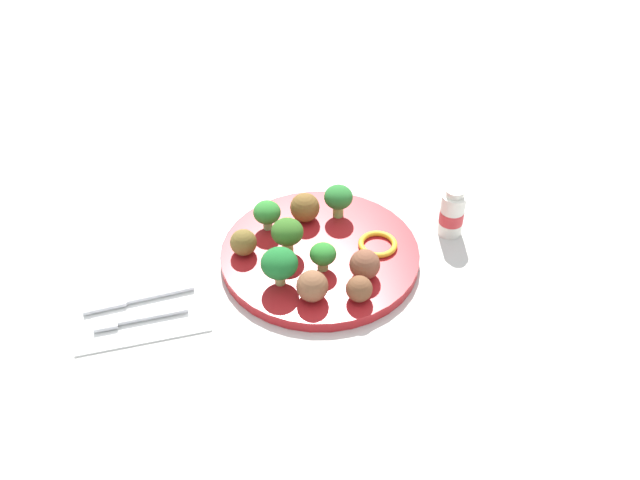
{
  "coord_description": "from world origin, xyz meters",
  "views": [
    {
      "loc": [
        0.22,
        0.72,
        0.68
      ],
      "look_at": [
        0.0,
        0.0,
        0.04
      ],
      "focal_mm": 40.1,
      "sensor_mm": 36.0,
      "label": 1
    }
  ],
  "objects_px": {
    "meatball_front_right": "(365,265)",
    "pepper_ring_front_left": "(378,244)",
    "plate": "(320,255)",
    "broccoli_floret_far_rim": "(287,233)",
    "meatball_far_rim": "(312,286)",
    "napkin": "(141,309)",
    "broccoli_floret_back_right": "(279,264)",
    "fork": "(135,318)",
    "broccoli_floret_mid_right": "(323,255)",
    "broccoli_floret_front_left": "(267,213)",
    "knife": "(134,298)",
    "broccoli_floret_near_rim": "(338,198)",
    "yogurt_bottle": "(451,213)",
    "meatball_mid_left": "(302,208)",
    "meatball_near_rim": "(243,242)",
    "meatball_back_left": "(359,289)"
  },
  "relations": [
    {
      "from": "plate",
      "to": "broccoli_floret_back_right",
      "type": "distance_m",
      "value": 0.09
    },
    {
      "from": "broccoli_floret_front_left",
      "to": "meatball_mid_left",
      "type": "xyz_separation_m",
      "value": [
        -0.05,
        -0.0,
        -0.01
      ]
    },
    {
      "from": "knife",
      "to": "plate",
      "type": "bearing_deg",
      "value": -178.13
    },
    {
      "from": "broccoli_floret_near_rim",
      "to": "meatball_front_right",
      "type": "relative_size",
      "value": 1.23
    },
    {
      "from": "broccoli_floret_mid_right",
      "to": "meatball_front_right",
      "type": "bearing_deg",
      "value": 148.09
    },
    {
      "from": "broccoli_floret_back_right",
      "to": "meatball_mid_left",
      "type": "relative_size",
      "value": 1.27
    },
    {
      "from": "pepper_ring_front_left",
      "to": "fork",
      "type": "bearing_deg",
      "value": 4.82
    },
    {
      "from": "broccoli_floret_back_right",
      "to": "fork",
      "type": "relative_size",
      "value": 0.46
    },
    {
      "from": "broccoli_floret_front_left",
      "to": "broccoli_floret_back_right",
      "type": "relative_size",
      "value": 0.81
    },
    {
      "from": "plate",
      "to": "fork",
      "type": "relative_size",
      "value": 2.32
    },
    {
      "from": "meatball_front_right",
      "to": "pepper_ring_front_left",
      "type": "distance_m",
      "value": 0.07
    },
    {
      "from": "broccoli_floret_front_left",
      "to": "napkin",
      "type": "distance_m",
      "value": 0.22
    },
    {
      "from": "broccoli_floret_back_right",
      "to": "meatball_front_right",
      "type": "bearing_deg",
      "value": 169.57
    },
    {
      "from": "broccoli_floret_back_right",
      "to": "yogurt_bottle",
      "type": "height_order",
      "value": "yogurt_bottle"
    },
    {
      "from": "meatball_front_right",
      "to": "fork",
      "type": "relative_size",
      "value": 0.34
    },
    {
      "from": "broccoli_floret_back_right",
      "to": "meatball_near_rim",
      "type": "distance_m",
      "value": 0.08
    },
    {
      "from": "broccoli_floret_far_rim",
      "to": "knife",
      "type": "relative_size",
      "value": 0.37
    },
    {
      "from": "broccoli_floret_near_rim",
      "to": "pepper_ring_front_left",
      "type": "distance_m",
      "value": 0.09
    },
    {
      "from": "broccoli_floret_near_rim",
      "to": "broccoli_floret_front_left",
      "type": "relative_size",
      "value": 1.14
    },
    {
      "from": "plate",
      "to": "broccoli_floret_far_rim",
      "type": "xyz_separation_m",
      "value": [
        0.04,
        -0.01,
        0.04
      ]
    },
    {
      "from": "broccoli_floret_near_rim",
      "to": "meatball_far_rim",
      "type": "relative_size",
      "value": 1.21
    },
    {
      "from": "knife",
      "to": "broccoli_floret_near_rim",
      "type": "bearing_deg",
      "value": -166.06
    },
    {
      "from": "broccoli_floret_far_rim",
      "to": "napkin",
      "type": "relative_size",
      "value": 0.32
    },
    {
      "from": "fork",
      "to": "meatball_back_left",
      "type": "bearing_deg",
      "value": 167.88
    },
    {
      "from": "broccoli_floret_front_left",
      "to": "meatball_front_right",
      "type": "bearing_deg",
      "value": 125.82
    },
    {
      "from": "meatball_front_right",
      "to": "knife",
      "type": "distance_m",
      "value": 0.31
    },
    {
      "from": "meatball_far_rim",
      "to": "fork",
      "type": "xyz_separation_m",
      "value": [
        0.23,
        -0.04,
        -0.03
      ]
    },
    {
      "from": "meatball_near_rim",
      "to": "fork",
      "type": "distance_m",
      "value": 0.18
    },
    {
      "from": "meatball_far_rim",
      "to": "napkin",
      "type": "bearing_deg",
      "value": -15.19
    },
    {
      "from": "broccoli_floret_front_left",
      "to": "meatball_front_right",
      "type": "relative_size",
      "value": 1.08
    },
    {
      "from": "fork",
      "to": "broccoli_floret_mid_right",
      "type": "bearing_deg",
      "value": -178.23
    },
    {
      "from": "broccoli_floret_near_rim",
      "to": "broccoli_floret_back_right",
      "type": "bearing_deg",
      "value": 43.8
    },
    {
      "from": "broccoli_floret_near_rim",
      "to": "yogurt_bottle",
      "type": "distance_m",
      "value": 0.17
    },
    {
      "from": "plate",
      "to": "fork",
      "type": "bearing_deg",
      "value": 9.52
    },
    {
      "from": "broccoli_floret_mid_right",
      "to": "fork",
      "type": "height_order",
      "value": "broccoli_floret_mid_right"
    },
    {
      "from": "broccoli_floret_front_left",
      "to": "broccoli_floret_back_right",
      "type": "height_order",
      "value": "broccoli_floret_back_right"
    },
    {
      "from": "meatball_mid_left",
      "to": "napkin",
      "type": "bearing_deg",
      "value": 22.03
    },
    {
      "from": "meatball_far_rim",
      "to": "pepper_ring_front_left",
      "type": "height_order",
      "value": "meatball_far_rim"
    },
    {
      "from": "broccoli_floret_front_left",
      "to": "meatball_near_rim",
      "type": "height_order",
      "value": "broccoli_floret_front_left"
    },
    {
      "from": "broccoli_floret_back_right",
      "to": "knife",
      "type": "bearing_deg",
      "value": -11.12
    },
    {
      "from": "meatball_near_rim",
      "to": "napkin",
      "type": "distance_m",
      "value": 0.16
    },
    {
      "from": "fork",
      "to": "meatball_front_right",
      "type": "bearing_deg",
      "value": 175.77
    },
    {
      "from": "meatball_front_right",
      "to": "broccoli_floret_mid_right",
      "type": "bearing_deg",
      "value": -31.91
    },
    {
      "from": "meatball_back_left",
      "to": "broccoli_floret_front_left",
      "type": "bearing_deg",
      "value": -66.12
    },
    {
      "from": "knife",
      "to": "yogurt_bottle",
      "type": "relative_size",
      "value": 1.87
    },
    {
      "from": "plate",
      "to": "yogurt_bottle",
      "type": "relative_size",
      "value": 3.61
    },
    {
      "from": "meatball_far_rim",
      "to": "pepper_ring_front_left",
      "type": "xyz_separation_m",
      "value": [
        -0.12,
        -0.07,
        -0.02
      ]
    },
    {
      "from": "broccoli_floret_near_rim",
      "to": "knife",
      "type": "bearing_deg",
      "value": 13.94
    },
    {
      "from": "meatball_near_rim",
      "to": "yogurt_bottle",
      "type": "xyz_separation_m",
      "value": [
        -0.3,
        0.03,
        0.0
      ]
    },
    {
      "from": "broccoli_floret_mid_right",
      "to": "meatball_far_rim",
      "type": "height_order",
      "value": "same"
    }
  ]
}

